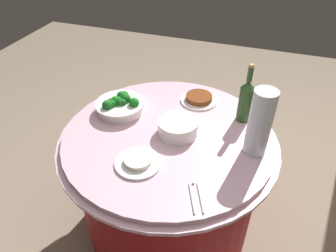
% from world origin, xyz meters
% --- Properties ---
extents(ground_plane, '(6.00, 6.00, 0.00)m').
position_xyz_m(ground_plane, '(0.00, 0.00, 0.00)').
color(ground_plane, gray).
extents(buffet_table, '(1.16, 1.16, 0.74)m').
position_xyz_m(buffet_table, '(0.00, 0.00, 0.38)').
color(buffet_table, maroon).
rests_on(buffet_table, ground_plane).
extents(broccoli_bowl, '(0.28, 0.28, 0.11)m').
position_xyz_m(broccoli_bowl, '(-0.10, -0.32, 0.78)').
color(broccoli_bowl, white).
rests_on(broccoli_bowl, buffet_table).
extents(plate_stack, '(0.21, 0.21, 0.08)m').
position_xyz_m(plate_stack, '(-0.02, 0.05, 0.78)').
color(plate_stack, white).
rests_on(plate_stack, buffet_table).
extents(wine_bottle, '(0.07, 0.07, 0.34)m').
position_xyz_m(wine_bottle, '(-0.25, 0.35, 0.87)').
color(wine_bottle, '#23451B').
rests_on(wine_bottle, buffet_table).
extents(decorative_fruit_vase, '(0.11, 0.11, 0.34)m').
position_xyz_m(decorative_fruit_vase, '(-0.01, 0.44, 0.90)').
color(decorative_fruit_vase, silver).
rests_on(decorative_fruit_vase, buffet_table).
extents(serving_tongs, '(0.16, 0.10, 0.01)m').
position_xyz_m(serving_tongs, '(0.36, 0.25, 0.74)').
color(serving_tongs, silver).
rests_on(serving_tongs, buffet_table).
extents(food_plate_stir_fry, '(0.22, 0.22, 0.04)m').
position_xyz_m(food_plate_stir_fry, '(-0.35, 0.08, 0.76)').
color(food_plate_stir_fry, white).
rests_on(food_plate_stir_fry, buffet_table).
extents(food_plate_rice, '(0.22, 0.22, 0.03)m').
position_xyz_m(food_plate_rice, '(0.26, -0.06, 0.75)').
color(food_plate_rice, white).
rests_on(food_plate_rice, buffet_table).
extents(label_placard_front, '(0.05, 0.02, 0.05)m').
position_xyz_m(label_placard_front, '(-0.16, 0.44, 0.77)').
color(label_placard_front, white).
rests_on(label_placard_front, buffet_table).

